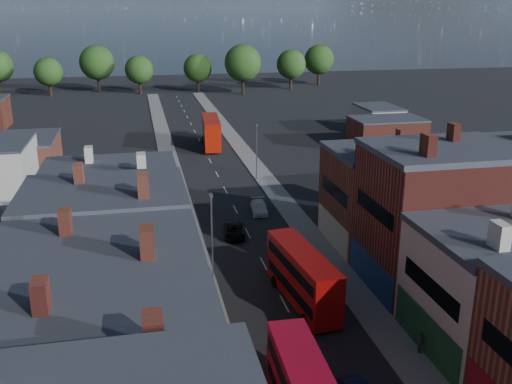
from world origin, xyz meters
name	(u,v)px	position (x,y,z in m)	size (l,w,h in m)	color
pavement_west	(181,207)	(-6.50, 50.00, 0.06)	(3.00, 200.00, 0.12)	gray
pavement_east	(282,200)	(6.50, 50.00, 0.06)	(3.00, 200.00, 0.12)	gray
lamp_post_2	(212,230)	(-5.20, 30.00, 4.70)	(0.25, 0.70, 8.12)	slate
lamp_post_3	(257,148)	(5.20, 60.00, 4.70)	(0.25, 0.70, 8.12)	slate
bus_1	(303,275)	(1.50, 23.90, 2.51)	(3.62, 10.96, 4.65)	#A70B09
bus_2	(211,132)	(1.50, 81.50, 2.83)	(3.76, 12.33, 5.25)	#AA1707
car_2	(234,231)	(-1.59, 39.44, 0.65)	(2.16, 4.69, 1.30)	black
car_3	(259,207)	(2.62, 46.34, 0.67)	(1.87, 4.61, 1.34)	white
ped_1	(216,336)	(-6.52, 18.62, 1.07)	(0.93, 0.51, 1.90)	#391C17
ped_3	(420,342)	(7.63, 15.00, 0.94)	(0.96, 0.44, 1.63)	#625A54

